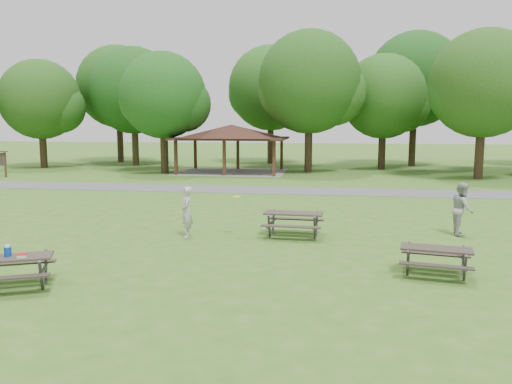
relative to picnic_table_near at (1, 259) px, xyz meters
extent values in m
plane|color=#37621C|center=(3.82, 4.28, -0.75)|extent=(160.00, 160.00, 0.00)
cube|color=#4E4E51|center=(3.82, 18.28, -0.74)|extent=(120.00, 3.20, 0.02)
cube|color=#321A12|center=(-3.88, 25.58, 0.55)|extent=(0.22, 0.22, 2.60)
cube|color=#371D14|center=(-3.88, 30.98, 0.55)|extent=(0.22, 0.22, 2.60)
cube|color=#362113|center=(-0.18, 25.58, 0.55)|extent=(0.22, 0.22, 2.60)
cube|color=#3E2816|center=(-0.18, 30.98, 0.55)|extent=(0.22, 0.22, 2.60)
cube|color=#3C1F16|center=(3.52, 25.58, 0.55)|extent=(0.22, 0.22, 2.60)
cube|color=#342213|center=(3.52, 30.98, 0.55)|extent=(0.22, 0.22, 2.60)
cube|color=#331D14|center=(-0.18, 28.28, 1.93)|extent=(8.60, 6.60, 0.16)
pyramid|color=black|center=(-0.18, 28.28, 2.51)|extent=(7.01, 7.01, 1.00)
cube|color=gray|center=(-0.18, 28.28, -0.73)|extent=(8.40, 6.40, 0.03)
cube|color=#3E2616|center=(-15.58, 22.28, 0.15)|extent=(0.10, 0.10, 1.80)
cylinder|color=black|center=(-17.18, 29.78, 0.92)|extent=(0.60, 0.60, 3.32)
sphere|color=#1B4313|center=(-17.18, 29.78, 5.13)|extent=(6.80, 6.80, 6.80)
sphere|color=#1A4614|center=(-15.65, 30.08, 4.45)|extent=(4.42, 4.42, 4.42)
sphere|color=#194A15|center=(-18.54, 29.58, 4.62)|extent=(4.08, 4.08, 4.08)
cylinder|color=#322316|center=(-10.18, 33.28, 1.18)|extent=(0.60, 0.60, 3.85)
sphere|color=#124012|center=(-10.18, 33.28, 6.03)|extent=(7.80, 7.80, 7.80)
sphere|color=#1C4D16|center=(-8.43, 33.58, 5.25)|extent=(5.07, 5.07, 5.07)
sphere|color=#134213|center=(-11.74, 33.08, 5.44)|extent=(4.68, 4.68, 4.68)
cylinder|color=black|center=(-5.18, 26.78, 1.00)|extent=(0.60, 0.60, 3.50)
sphere|color=#144513|center=(-5.18, 26.78, 5.23)|extent=(6.60, 6.60, 6.60)
sphere|color=#133F12|center=(-3.70, 27.08, 4.57)|extent=(4.29, 4.29, 4.29)
sphere|color=#1B4E16|center=(-6.50, 26.58, 4.73)|extent=(3.96, 3.96, 3.96)
cylinder|color=black|center=(5.82, 29.28, 1.27)|extent=(0.60, 0.60, 4.02)
sphere|color=#194313|center=(5.82, 29.28, 6.28)|extent=(8.00, 8.00, 8.00)
sphere|color=#1E4A15|center=(7.62, 29.58, 5.48)|extent=(5.20, 5.20, 5.20)
sphere|color=#224F16|center=(4.22, 29.08, 5.68)|extent=(4.80, 4.80, 4.80)
cylinder|color=black|center=(11.82, 32.78, 0.97)|extent=(0.60, 0.60, 3.43)
sphere|color=#1C4814|center=(11.82, 32.78, 5.31)|extent=(7.00, 7.00, 7.00)
sphere|color=#1B4212|center=(13.39, 33.08, 4.61)|extent=(4.55, 4.55, 4.55)
sphere|color=#184915|center=(10.42, 32.58, 4.78)|extent=(4.20, 4.20, 4.20)
cylinder|color=black|center=(17.82, 26.28, 1.14)|extent=(0.60, 0.60, 3.78)
sphere|color=#1D4413|center=(17.82, 26.28, 5.81)|extent=(7.40, 7.40, 7.40)
sphere|color=#154A16|center=(19.48, 26.58, 5.07)|extent=(4.81, 4.81, 4.81)
sphere|color=#194614|center=(16.34, 26.08, 5.25)|extent=(4.44, 4.44, 4.44)
cylinder|color=#301E15|center=(-13.18, 36.78, 1.44)|extent=(0.60, 0.60, 4.38)
sphere|color=#174213|center=(-13.18, 36.78, 6.63)|extent=(8.00, 8.00, 8.00)
sphere|color=#194E16|center=(-11.38, 37.08, 5.83)|extent=(5.20, 5.20, 5.20)
sphere|color=#194A15|center=(-14.78, 36.58, 6.03)|extent=(4.80, 4.80, 4.80)
cylinder|color=#321E16|center=(1.82, 37.28, 1.32)|extent=(0.60, 0.60, 4.13)
sphere|color=#1A4915|center=(1.82, 37.28, 6.38)|extent=(8.00, 8.00, 8.00)
sphere|color=#1D4F16|center=(3.62, 37.58, 5.58)|extent=(5.20, 5.20, 5.20)
sphere|color=#164E16|center=(0.22, 37.08, 5.78)|extent=(4.80, 4.80, 4.80)
cylinder|color=black|center=(14.82, 36.28, 1.53)|extent=(0.60, 0.60, 4.55)
sphere|color=#123E11|center=(14.82, 36.28, 6.95)|extent=(8.40, 8.40, 8.40)
sphere|color=#164F16|center=(16.71, 36.58, 6.11)|extent=(5.46, 5.46, 5.46)
sphere|color=#1D4213|center=(13.14, 36.08, 6.32)|extent=(5.04, 5.04, 5.04)
cube|color=#322A24|center=(0.15, 0.11, 0.01)|extent=(2.01, 1.44, 0.05)
cube|color=black|center=(0.40, -0.46, -0.29)|extent=(1.82, 1.01, 0.04)
cube|color=#312923|center=(-0.10, 0.67, -0.29)|extent=(1.82, 1.01, 0.04)
cube|color=#424245|center=(0.97, 0.04, -0.37)|extent=(0.22, 0.38, 0.81)
cube|color=#3D3C3F|center=(0.65, 0.75, -0.37)|extent=(0.22, 0.38, 0.81)
cube|color=#424245|center=(0.81, 0.40, -0.33)|extent=(0.68, 1.41, 0.05)
cylinder|color=#0B37AE|center=(0.08, 0.13, 0.15)|extent=(0.21, 0.21, 0.23)
cylinder|color=white|center=(0.08, 0.13, 0.29)|extent=(0.16, 0.16, 0.05)
cube|color=silver|center=(0.46, 0.11, 0.08)|extent=(0.27, 0.27, 0.07)
cube|color=#B11416|center=(0.46, 0.11, 0.12)|extent=(0.28, 0.28, 0.02)
cube|color=#322A24|center=(6.38, 6.62, 0.07)|extent=(2.06, 0.90, 0.06)
cube|color=#322A24|center=(6.35, 5.96, -0.26)|extent=(2.03, 0.39, 0.04)
cube|color=#2E2621|center=(6.42, 7.28, -0.26)|extent=(2.03, 0.39, 0.04)
cube|color=#3E3E40|center=(5.59, 6.24, -0.34)|extent=(0.09, 0.43, 0.88)
cube|color=#454447|center=(5.63, 7.08, -0.34)|extent=(0.09, 0.43, 0.88)
cube|color=#3B3B3D|center=(5.61, 6.66, -0.30)|extent=(0.15, 1.64, 0.06)
cube|color=#3C3C3E|center=(7.14, 6.16, -0.34)|extent=(0.09, 0.43, 0.88)
cube|color=#424245|center=(7.18, 7.00, -0.34)|extent=(0.09, 0.43, 0.88)
cube|color=#3B3B3D|center=(7.16, 6.58, -0.30)|extent=(0.15, 1.64, 0.06)
cube|color=#2E2721|center=(10.37, 2.69, -0.03)|extent=(1.86, 1.00, 0.05)
cube|color=#2B231F|center=(10.27, 2.12, -0.32)|extent=(1.78, 0.56, 0.04)
cube|color=#2E2621|center=(10.47, 3.26, -0.32)|extent=(1.78, 0.56, 0.04)
cube|color=#3E3D40|center=(9.64, 2.45, -0.39)|extent=(0.12, 0.37, 0.77)
cube|color=#434346|center=(9.77, 3.17, -0.39)|extent=(0.12, 0.37, 0.77)
cube|color=#3A3A3D|center=(9.70, 2.81, -0.36)|extent=(0.31, 1.42, 0.05)
cube|color=#424245|center=(10.97, 2.21, -0.39)|extent=(0.12, 0.37, 0.77)
cube|color=#414143|center=(11.11, 2.93, -0.39)|extent=(0.12, 0.37, 0.77)
cube|color=#3C3C3E|center=(11.04, 2.57, -0.36)|extent=(0.31, 1.42, 0.05)
cylinder|color=yellow|center=(4.43, 6.35, 0.65)|extent=(0.34, 0.34, 0.02)
imported|color=#AEAFB1|center=(2.72, 6.04, 0.13)|extent=(0.59, 0.73, 1.75)
imported|color=#9C9C9F|center=(12.22, 7.75, 0.19)|extent=(0.79, 0.97, 1.86)
camera|label=1|loc=(7.66, -10.38, 3.21)|focal=35.00mm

